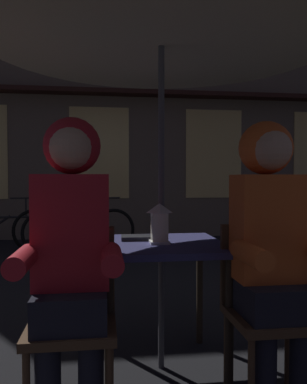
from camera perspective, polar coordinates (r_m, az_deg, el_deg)
ground_plane at (r=2.50m, az=1.14°, el=-24.41°), size 60.00×60.00×0.00m
cafe_table at (r=2.29m, az=1.15°, el=-9.94°), size 0.72×0.72×0.74m
patio_umbrella at (r=2.44m, az=1.17°, el=24.87°), size 2.10×2.10×2.31m
lantern at (r=2.21m, az=0.87°, el=-4.50°), size 0.11×0.11×0.23m
chair_left at (r=1.95m, az=-11.80°, el=-16.60°), size 0.40×0.40×0.87m
chair_right at (r=2.11m, az=16.21°, el=-15.20°), size 0.40×0.40×0.87m
person_left_hooded at (r=1.82m, az=-12.02°, el=-6.42°), size 0.45×0.56×1.40m
person_right_hooded at (r=1.99m, az=16.97°, el=-5.75°), size 0.45×0.56×1.40m
shopfront_building at (r=7.93m, az=0.31°, el=16.36°), size 10.00×0.93×6.20m
bicycle_third at (r=5.89m, az=-10.82°, el=-5.57°), size 1.66×0.35×0.84m
book at (r=2.37m, az=-2.33°, el=-6.73°), size 0.21×0.15×0.02m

